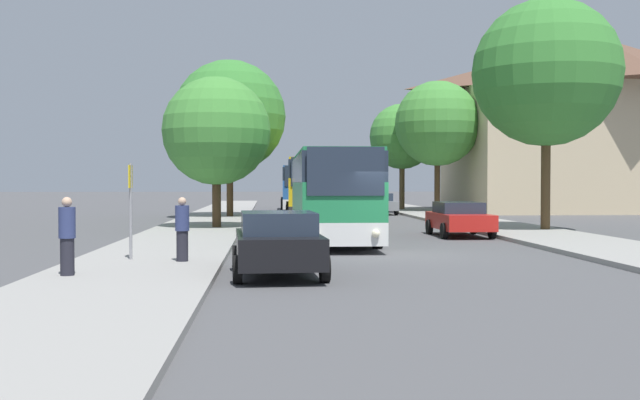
% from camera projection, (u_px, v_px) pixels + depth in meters
% --- Properties ---
extents(ground_plane, '(300.00, 300.00, 0.00)m').
position_uv_depth(ground_plane, '(395.00, 254.00, 22.62)').
color(ground_plane, '#4C4C4F').
rests_on(ground_plane, ground).
extents(sidewalk_left, '(4.00, 120.00, 0.15)m').
position_uv_depth(sidewalk_left, '(161.00, 253.00, 22.13)').
color(sidewalk_left, gray).
rests_on(sidewalk_left, ground_plane).
extents(sidewalk_right, '(4.00, 120.00, 0.15)m').
position_uv_depth(sidewalk_right, '(619.00, 250.00, 23.10)').
color(sidewalk_right, gray).
rests_on(sidewalk_right, ground_plane).
extents(building_right_background, '(20.97, 13.41, 13.06)m').
position_uv_depth(building_right_background, '(598.00, 124.00, 56.25)').
color(building_right_background, '#C6B28E').
rests_on(building_right_background, ground_plane).
extents(bus_front, '(2.92, 12.12, 3.25)m').
position_uv_depth(bus_front, '(330.00, 194.00, 28.06)').
color(bus_front, silver).
rests_on(bus_front, ground_plane).
extents(bus_middle, '(2.96, 11.97, 3.45)m').
position_uv_depth(bus_middle, '(310.00, 188.00, 42.80)').
color(bus_middle, '#2D2D2D').
rests_on(bus_middle, ground_plane).
extents(bus_rear, '(3.04, 10.30, 3.36)m').
position_uv_depth(bus_rear, '(300.00, 187.00, 57.13)').
color(bus_rear, silver).
rests_on(bus_rear, ground_plane).
extents(parked_car_left_curb, '(2.25, 4.15, 1.50)m').
position_uv_depth(parked_car_left_curb, '(278.00, 243.00, 17.34)').
color(parked_car_left_curb, black).
rests_on(parked_car_left_curb, ground_plane).
extents(parked_car_right_near, '(2.09, 4.26, 1.38)m').
position_uv_depth(parked_car_right_near, '(459.00, 218.00, 30.15)').
color(parked_car_right_near, red).
rests_on(parked_car_right_near, ground_plane).
extents(parked_car_right_far, '(2.31, 4.73, 1.43)m').
position_uv_depth(parked_car_right_far, '(378.00, 203.00, 50.87)').
color(parked_car_right_far, slate).
rests_on(parked_car_right_far, ground_plane).
extents(bus_stop_sign, '(0.08, 0.45, 2.53)m').
position_uv_depth(bus_stop_sign, '(131.00, 200.00, 19.62)').
color(bus_stop_sign, gray).
rests_on(bus_stop_sign, sidewalk_left).
extents(pedestrian_waiting_near, '(0.36, 0.36, 1.71)m').
position_uv_depth(pedestrian_waiting_near, '(67.00, 236.00, 16.28)').
color(pedestrian_waiting_near, '#23232D').
rests_on(pedestrian_waiting_near, sidewalk_left).
extents(pedestrian_waiting_far, '(0.36, 0.36, 1.65)m').
position_uv_depth(pedestrian_waiting_far, '(182.00, 229.00, 19.20)').
color(pedestrian_waiting_far, '#23232D').
rests_on(pedestrian_waiting_far, sidewalk_left).
extents(tree_left_near, '(4.89, 4.89, 6.80)m').
position_uv_depth(tree_left_near, '(216.00, 131.00, 33.73)').
color(tree_left_near, '#47331E').
rests_on(tree_left_near, sidewalk_left).
extents(tree_left_far, '(6.69, 6.69, 9.33)m').
position_uv_depth(tree_left_far, '(230.00, 116.00, 44.66)').
color(tree_left_far, '#47331E').
rests_on(tree_left_far, sidewalk_left).
extents(tree_right_near, '(6.00, 6.00, 9.18)m').
position_uv_depth(tree_right_near, '(437.00, 124.00, 52.66)').
color(tree_right_near, '#47331E').
rests_on(tree_right_near, sidewalk_right).
extents(tree_right_mid, '(6.35, 6.35, 9.93)m').
position_uv_depth(tree_right_mid, '(546.00, 73.00, 32.19)').
color(tree_right_mid, '#513D23').
rests_on(tree_right_mid, sidewalk_right).
extents(tree_right_far, '(4.92, 4.92, 7.93)m').
position_uv_depth(tree_right_far, '(402.00, 137.00, 56.16)').
color(tree_right_far, brown).
rests_on(tree_right_far, sidewalk_right).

